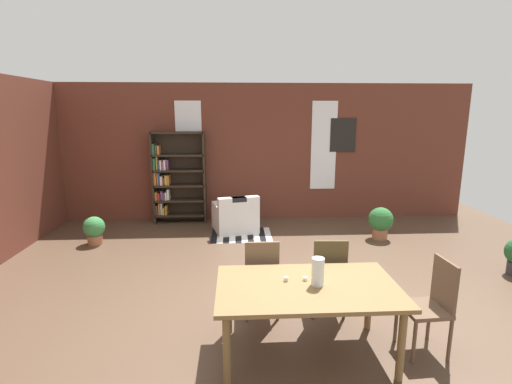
{
  "coord_description": "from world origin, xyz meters",
  "views": [
    {
      "loc": [
        -0.47,
        -4.49,
        2.35
      ],
      "look_at": [
        -0.16,
        1.12,
        1.14
      ],
      "focal_mm": 26.45,
      "sensor_mm": 36.0,
      "label": 1
    }
  ],
  "objects_px": {
    "dining_chair_head_right": "(432,303)",
    "bookshelf_tall": "(175,178)",
    "potted_plant_by_shelf": "(94,229)",
    "vase_on_table": "(318,272)",
    "dining_chair_far_left": "(261,275)",
    "dining_chair_far_right": "(328,273)",
    "dining_table": "(307,293)",
    "potted_plant_window": "(381,221)",
    "armchair_white": "(235,217)"
  },
  "relations": [
    {
      "from": "bookshelf_tall",
      "to": "potted_plant_by_shelf",
      "type": "distance_m",
      "value": 1.97
    },
    {
      "from": "vase_on_table",
      "to": "dining_chair_far_left",
      "type": "xyz_separation_m",
      "value": [
        -0.48,
        0.73,
        -0.36
      ]
    },
    {
      "from": "dining_table",
      "to": "bookshelf_tall",
      "type": "bearing_deg",
      "value": 112.64
    },
    {
      "from": "vase_on_table",
      "to": "potted_plant_by_shelf",
      "type": "bearing_deg",
      "value": 134.75
    },
    {
      "from": "dining_chair_head_right",
      "to": "bookshelf_tall",
      "type": "bearing_deg",
      "value": 124.28
    },
    {
      "from": "vase_on_table",
      "to": "dining_chair_far_right",
      "type": "bearing_deg",
      "value": 68.41
    },
    {
      "from": "dining_chair_far_right",
      "to": "armchair_white",
      "type": "bearing_deg",
      "value": 108.26
    },
    {
      "from": "dining_chair_far_right",
      "to": "bookshelf_tall",
      "type": "bearing_deg",
      "value": 120.63
    },
    {
      "from": "dining_chair_head_right",
      "to": "bookshelf_tall",
      "type": "relative_size",
      "value": 0.49
    },
    {
      "from": "vase_on_table",
      "to": "bookshelf_tall",
      "type": "bearing_deg",
      "value": 113.61
    },
    {
      "from": "potted_plant_window",
      "to": "dining_chair_head_right",
      "type": "bearing_deg",
      "value": -103.27
    },
    {
      "from": "bookshelf_tall",
      "to": "potted_plant_by_shelf",
      "type": "bearing_deg",
      "value": -133.35
    },
    {
      "from": "dining_table",
      "to": "dining_chair_head_right",
      "type": "height_order",
      "value": "dining_chair_head_right"
    },
    {
      "from": "dining_chair_head_right",
      "to": "armchair_white",
      "type": "distance_m",
      "value": 4.42
    },
    {
      "from": "vase_on_table",
      "to": "dining_chair_head_right",
      "type": "relative_size",
      "value": 0.29
    },
    {
      "from": "dining_chair_head_right",
      "to": "dining_table",
      "type": "bearing_deg",
      "value": -179.8
    },
    {
      "from": "dining_chair_head_right",
      "to": "armchair_white",
      "type": "bearing_deg",
      "value": 115.82
    },
    {
      "from": "dining_chair_far_left",
      "to": "potted_plant_window",
      "type": "xyz_separation_m",
      "value": [
        2.41,
        2.61,
        -0.17
      ]
    },
    {
      "from": "dining_chair_far_right",
      "to": "potted_plant_window",
      "type": "bearing_deg",
      "value": 57.87
    },
    {
      "from": "dining_chair_far_right",
      "to": "dining_chair_head_right",
      "type": "height_order",
      "value": "same"
    },
    {
      "from": "potted_plant_by_shelf",
      "to": "dining_chair_head_right",
      "type": "bearing_deg",
      "value": -36.84
    },
    {
      "from": "vase_on_table",
      "to": "potted_plant_by_shelf",
      "type": "xyz_separation_m",
      "value": [
        -3.31,
        3.34,
        -0.59
      ]
    },
    {
      "from": "armchair_white",
      "to": "potted_plant_window",
      "type": "xyz_separation_m",
      "value": [
        2.71,
        -0.63,
        0.06
      ]
    },
    {
      "from": "dining_table",
      "to": "dining_chair_head_right",
      "type": "distance_m",
      "value": 1.24
    },
    {
      "from": "dining_table",
      "to": "potted_plant_window",
      "type": "distance_m",
      "value": 3.92
    },
    {
      "from": "dining_table",
      "to": "vase_on_table",
      "type": "distance_m",
      "value": 0.23
    },
    {
      "from": "bookshelf_tall",
      "to": "dining_chair_head_right",
      "type": "bearing_deg",
      "value": -55.72
    },
    {
      "from": "vase_on_table",
      "to": "potted_plant_window",
      "type": "distance_m",
      "value": 3.9
    },
    {
      "from": "vase_on_table",
      "to": "bookshelf_tall",
      "type": "height_order",
      "value": "bookshelf_tall"
    },
    {
      "from": "dining_chair_far_right",
      "to": "armchair_white",
      "type": "xyz_separation_m",
      "value": [
        -1.07,
        3.24,
        -0.23
      ]
    },
    {
      "from": "dining_table",
      "to": "dining_chair_head_right",
      "type": "bearing_deg",
      "value": 0.2
    },
    {
      "from": "potted_plant_window",
      "to": "vase_on_table",
      "type": "bearing_deg",
      "value": -119.99
    },
    {
      "from": "dining_table",
      "to": "potted_plant_by_shelf",
      "type": "distance_m",
      "value": 4.66
    },
    {
      "from": "dining_chair_far_left",
      "to": "bookshelf_tall",
      "type": "bearing_deg",
      "value": 111.62
    },
    {
      "from": "bookshelf_tall",
      "to": "armchair_white",
      "type": "relative_size",
      "value": 2.0
    },
    {
      "from": "dining_chair_far_right",
      "to": "potted_plant_window",
      "type": "xyz_separation_m",
      "value": [
        1.64,
        2.61,
        -0.17
      ]
    },
    {
      "from": "dining_table",
      "to": "vase_on_table",
      "type": "height_order",
      "value": "vase_on_table"
    },
    {
      "from": "dining_chair_far_left",
      "to": "potted_plant_window",
      "type": "height_order",
      "value": "dining_chair_far_left"
    },
    {
      "from": "dining_table",
      "to": "dining_chair_far_right",
      "type": "distance_m",
      "value": 0.84
    },
    {
      "from": "vase_on_table",
      "to": "dining_chair_head_right",
      "type": "distance_m",
      "value": 1.2
    },
    {
      "from": "dining_chair_head_right",
      "to": "potted_plant_window",
      "type": "height_order",
      "value": "dining_chair_head_right"
    },
    {
      "from": "dining_chair_head_right",
      "to": "bookshelf_tall",
      "type": "xyz_separation_m",
      "value": [
        -3.19,
        4.68,
        0.45
      ]
    },
    {
      "from": "dining_chair_far_left",
      "to": "armchair_white",
      "type": "distance_m",
      "value": 3.27
    },
    {
      "from": "vase_on_table",
      "to": "armchair_white",
      "type": "bearing_deg",
      "value": 101.09
    },
    {
      "from": "potted_plant_by_shelf",
      "to": "potted_plant_window",
      "type": "bearing_deg",
      "value": 0.04
    },
    {
      "from": "potted_plant_by_shelf",
      "to": "potted_plant_window",
      "type": "distance_m",
      "value": 5.25
    },
    {
      "from": "dining_chair_far_right",
      "to": "dining_chair_far_left",
      "type": "relative_size",
      "value": 1.0
    },
    {
      "from": "dining_chair_far_left",
      "to": "bookshelf_tall",
      "type": "height_order",
      "value": "bookshelf_tall"
    },
    {
      "from": "armchair_white",
      "to": "dining_chair_far_left",
      "type": "bearing_deg",
      "value": -84.76
    },
    {
      "from": "dining_chair_far_right",
      "to": "potted_plant_by_shelf",
      "type": "bearing_deg",
      "value": 144.11
    }
  ]
}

